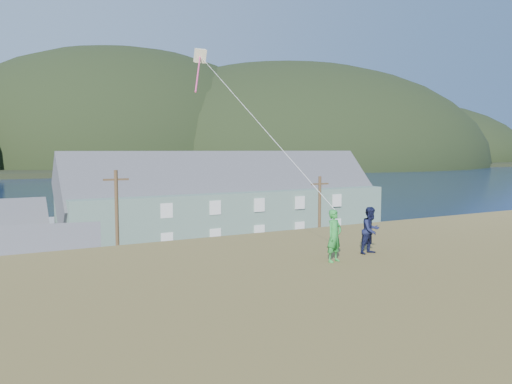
% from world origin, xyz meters
% --- Properties ---
extents(ground, '(900.00, 900.00, 0.00)m').
position_xyz_m(ground, '(0.00, 0.00, 0.00)').
color(ground, '#0A1638').
rests_on(ground, ground).
extents(grass_strip, '(110.00, 8.00, 0.10)m').
position_xyz_m(grass_strip, '(0.00, -2.00, 0.05)').
color(grass_strip, '#4C3D19').
rests_on(grass_strip, ground).
extents(waterfront_lot, '(72.00, 36.00, 0.12)m').
position_xyz_m(waterfront_lot, '(0.00, 17.00, 0.06)').
color(waterfront_lot, '#28282B').
rests_on(waterfront_lot, ground).
extents(wharf, '(26.00, 14.00, 0.90)m').
position_xyz_m(wharf, '(-6.00, 40.00, 0.45)').
color(wharf, gray).
rests_on(wharf, ground).
extents(far_shore, '(900.00, 320.00, 2.00)m').
position_xyz_m(far_shore, '(0.00, 330.00, 1.00)').
color(far_shore, black).
rests_on(far_shore, ground).
extents(far_hills, '(760.00, 265.00, 143.00)m').
position_xyz_m(far_hills, '(35.59, 279.38, 2.00)').
color(far_hills, black).
rests_on(far_hills, ground).
extents(lodge, '(36.10, 10.50, 12.66)m').
position_xyz_m(lodge, '(15.57, 19.75, 4.86)').
color(lodge, slate).
rests_on(lodge, waterfront_lot).
extents(shed_white, '(9.02, 6.80, 6.52)m').
position_xyz_m(shed_white, '(-5.24, 6.31, 2.51)').
color(shed_white, white).
rests_on(shed_white, waterfront_lot).
extents(utility_poles, '(30.89, 0.24, 9.23)m').
position_xyz_m(utility_poles, '(-0.78, 1.50, 4.50)').
color(utility_poles, '#47331E').
rests_on(utility_poles, waterfront_lot).
extents(parked_cars, '(25.67, 12.94, 1.56)m').
position_xyz_m(parked_cars, '(-6.89, 20.07, 0.85)').
color(parked_cars, '#232228').
rests_on(parked_cars, waterfront_lot).
extents(kite_flyer_green, '(0.67, 0.54, 1.61)m').
position_xyz_m(kite_flyer_green, '(1.16, -18.31, 8.01)').
color(kite_flyer_green, '#258834').
rests_on(kite_flyer_green, hillside).
extents(kite_flyer_navy, '(0.83, 0.69, 1.55)m').
position_xyz_m(kite_flyer_navy, '(2.96, -17.91, 7.98)').
color(kite_flyer_navy, '#141838').
rests_on(kite_flyer_navy, hillside).
extents(kite_rig, '(1.29, 3.99, 9.54)m').
position_xyz_m(kite_rig, '(-0.23, -11.10, 14.29)').
color(kite_rig, beige).
rests_on(kite_rig, ground).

